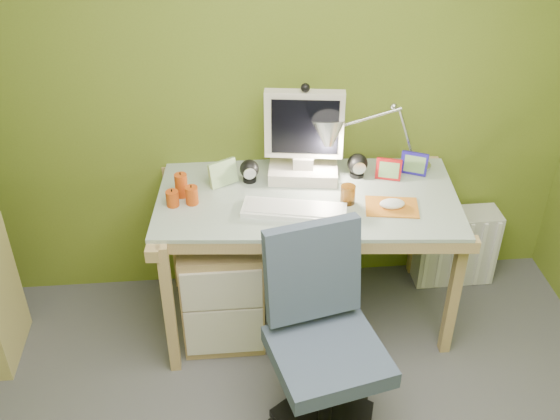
{
  "coord_description": "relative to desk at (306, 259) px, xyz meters",
  "views": [
    {
      "loc": [
        -0.22,
        -1.4,
        2.46
      ],
      "look_at": [
        0.0,
        1.0,
        0.85
      ],
      "focal_mm": 42.0,
      "sensor_mm": 36.0,
      "label": 1
    }
  ],
  "objects": [
    {
      "name": "candle_cluster",
      "position": [
        -0.6,
        0.01,
        0.45
      ],
      "size": [
        0.16,
        0.14,
        0.12
      ],
      "primitive_type": null,
      "rotation": [
        0.0,
        0.0,
        -0.0
      ],
      "color": "#C04510",
      "rests_on": "desk"
    },
    {
      "name": "mousepad",
      "position": [
        0.38,
        -0.14,
        0.39
      ],
      "size": [
        0.27,
        0.21,
        0.01
      ],
      "primitive_type": "cube",
      "rotation": [
        0.0,
        0.0,
        -0.17
      ],
      "color": "#C36E1E",
      "rests_on": "desk"
    },
    {
      "name": "photo_frame_blue",
      "position": [
        0.56,
        0.16,
        0.44
      ],
      "size": [
        0.13,
        0.07,
        0.11
      ],
      "primitive_type": "cube",
      "rotation": [
        0.0,
        0.0,
        -0.44
      ],
      "color": "#201596",
      "rests_on": "desk"
    },
    {
      "name": "photo_frame_red",
      "position": [
        0.42,
        0.12,
        0.44
      ],
      "size": [
        0.13,
        0.06,
        0.11
      ],
      "primitive_type": "cube",
      "rotation": [
        0.0,
        0.0,
        -0.32
      ],
      "color": "#A81215",
      "rests_on": "desk"
    },
    {
      "name": "desk",
      "position": [
        0.0,
        0.0,
        0.0
      ],
      "size": [
        1.5,
        0.84,
        0.77
      ],
      "primitive_type": null,
      "rotation": [
        0.0,
        0.0,
        -0.09
      ],
      "color": "tan",
      "rests_on": "floor"
    },
    {
      "name": "photo_frame_green",
      "position": [
        -0.4,
        0.14,
        0.45
      ],
      "size": [
        0.14,
        0.09,
        0.13
      ],
      "primitive_type": "cube",
      "rotation": [
        0.0,
        0.0,
        0.52
      ],
      "color": "#A7CC8C",
      "rests_on": "desk"
    },
    {
      "name": "speaker_right",
      "position": [
        0.27,
        0.16,
        0.45
      ],
      "size": [
        0.1,
        0.1,
        0.12
      ],
      "primitive_type": null,
      "rotation": [
        0.0,
        0.0,
        -0.02
      ],
      "color": "black",
      "rests_on": "desk"
    },
    {
      "name": "monitor",
      "position": [
        0.0,
        0.18,
        0.62
      ],
      "size": [
        0.37,
        0.25,
        0.48
      ],
      "primitive_type": null,
      "rotation": [
        0.0,
        0.0,
        -0.14
      ],
      "color": "silver",
      "rests_on": "desk"
    },
    {
      "name": "amber_tumbler",
      "position": [
        0.18,
        -0.08,
        0.43
      ],
      "size": [
        0.07,
        0.07,
        0.09
      ],
      "primitive_type": "cylinder",
      "rotation": [
        0.0,
        0.0,
        0.01
      ],
      "color": "brown",
      "rests_on": "desk"
    },
    {
      "name": "desk_lamp",
      "position": [
        0.45,
        0.18,
        0.67
      ],
      "size": [
        0.55,
        0.3,
        0.56
      ],
      "primitive_type": null,
      "rotation": [
        0.0,
        0.0,
        -0.15
      ],
      "color": "#AAA9AD",
      "rests_on": "desk"
    },
    {
      "name": "speaker_left",
      "position": [
        -0.27,
        0.16,
        0.44
      ],
      "size": [
        0.11,
        0.11,
        0.11
      ],
      "primitive_type": null,
      "rotation": [
        0.0,
        0.0,
        0.13
      ],
      "color": "black",
      "rests_on": "desk"
    },
    {
      "name": "mouse",
      "position": [
        0.38,
        -0.14,
        0.41
      ],
      "size": [
        0.12,
        0.08,
        0.04
      ],
      "primitive_type": "ellipsoid",
      "rotation": [
        0.0,
        0.0,
        -0.04
      ],
      "color": "white",
      "rests_on": "mousepad"
    },
    {
      "name": "task_chair",
      "position": [
        0.0,
        -0.74,
        0.08
      ],
      "size": [
        0.62,
        0.62,
        0.92
      ],
      "primitive_type": null,
      "rotation": [
        0.0,
        0.0,
        0.24
      ],
      "color": "#39465E",
      "rests_on": "floor"
    },
    {
      "name": "wall_back",
      "position": [
        -0.15,
        0.37,
        0.81
      ],
      "size": [
        3.2,
        0.01,
        2.4
      ],
      "primitive_type": "cube",
      "color": "olive",
      "rests_on": "floor"
    },
    {
      "name": "keyboard",
      "position": [
        -0.08,
        -0.14,
        0.4
      ],
      "size": [
        0.5,
        0.25,
        0.02
      ],
      "primitive_type": "cube",
      "rotation": [
        0.0,
        0.0,
        -0.22
      ],
      "color": "white",
      "rests_on": "desk"
    },
    {
      "name": "radiator",
      "position": [
        0.89,
        0.24,
        -0.16
      ],
      "size": [
        0.45,
        0.18,
        0.45
      ],
      "primitive_type": "cube",
      "rotation": [
        0.0,
        0.0,
        0.01
      ],
      "color": "silver",
      "rests_on": "floor"
    }
  ]
}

